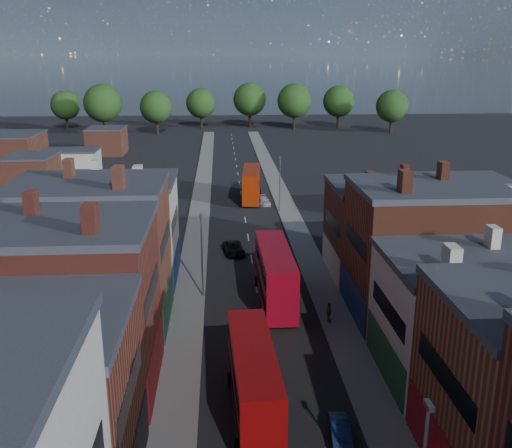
{
  "coord_description": "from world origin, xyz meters",
  "views": [
    {
      "loc": [
        -3.32,
        -20.14,
        22.06
      ],
      "look_at": [
        0.0,
        32.3,
        6.43
      ],
      "focal_mm": 40.0,
      "sensor_mm": 36.0,
      "label": 1
    }
  ],
  "objects": [
    {
      "name": "pavement_west",
      "position": [
        -6.5,
        50.0,
        0.06
      ],
      "size": [
        3.0,
        200.0,
        0.12
      ],
      "primitive_type": "cube",
      "color": "gray",
      "rests_on": "ground"
    },
    {
      "name": "pavement_east",
      "position": [
        6.5,
        50.0,
        0.06
      ],
      "size": [
        3.0,
        200.0,
        0.12
      ],
      "primitive_type": "cube",
      "color": "gray",
      "rests_on": "ground"
    },
    {
      "name": "lamp_post_2",
      "position": [
        -5.2,
        30.0,
        4.7
      ],
      "size": [
        0.25,
        0.7,
        8.12
      ],
      "color": "slate",
      "rests_on": "ground"
    },
    {
      "name": "lamp_post_3",
      "position": [
        5.2,
        60.0,
        4.7
      ],
      "size": [
        0.25,
        0.7,
        8.12
      ],
      "color": "slate",
      "rests_on": "ground"
    },
    {
      "name": "bus_0",
      "position": [
        -1.5,
        11.04,
        2.6
      ],
      "size": [
        3.17,
        11.26,
        4.82
      ],
      "rotation": [
        0.0,
        0.0,
        0.04
      ],
      "color": "#A4090B",
      "rests_on": "ground"
    },
    {
      "name": "bus_1",
      "position": [
        1.5,
        28.35,
        2.79
      ],
      "size": [
        3.18,
        12.02,
        5.17
      ],
      "rotation": [
        0.0,
        0.0,
        0.02
      ],
      "color": "red",
      "rests_on": "ground"
    },
    {
      "name": "bus_2",
      "position": [
        1.5,
        67.31,
        2.65
      ],
      "size": [
        3.51,
        11.52,
        4.9
      ],
      "rotation": [
        0.0,
        0.0,
        -0.08
      ],
      "color": "#9C2206",
      "rests_on": "ground"
    },
    {
      "name": "car_1",
      "position": [
        3.51,
        8.4,
        0.56
      ],
      "size": [
        1.45,
        3.47,
        1.12
      ],
      "primitive_type": "imported",
      "rotation": [
        0.0,
        0.0,
        -0.08
      ],
      "color": "navy",
      "rests_on": "ground"
    },
    {
      "name": "car_2",
      "position": [
        -1.95,
        42.04,
        0.65
      ],
      "size": [
        2.73,
        4.9,
        1.3
      ],
      "primitive_type": "imported",
      "rotation": [
        0.0,
        0.0,
        0.13
      ],
      "color": "black",
      "rests_on": "ground"
    },
    {
      "name": "car_3",
      "position": [
        3.16,
        64.32,
        0.59
      ],
      "size": [
        2.13,
        4.26,
        1.19
      ],
      "primitive_type": "imported",
      "rotation": [
        0.0,
        0.0,
        0.12
      ],
      "color": "silver",
      "rests_on": "ground"
    },
    {
      "name": "ped_3",
      "position": [
        5.7,
        23.77,
        1.0
      ],
      "size": [
        0.48,
        1.04,
        1.77
      ],
      "primitive_type": "imported",
      "rotation": [
        0.0,
        0.0,
        1.56
      ],
      "color": "#605D52",
      "rests_on": "pavement_east"
    }
  ]
}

